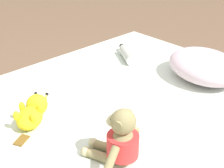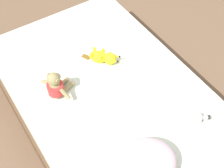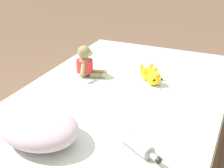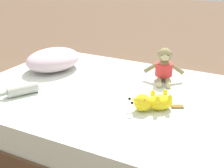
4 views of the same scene
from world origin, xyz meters
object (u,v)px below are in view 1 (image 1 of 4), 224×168
(bed, at_px, (91,148))
(pillow, at_px, (205,66))
(plush_yellow_creature, at_px, (33,112))
(plush_monkey, at_px, (120,141))
(glass_bottle, at_px, (127,54))

(bed, bearing_deg, pillow, 75.38)
(plush_yellow_creature, bearing_deg, pillow, 72.26)
(plush_monkey, distance_m, glass_bottle, 0.97)
(pillow, xyz_separation_m, glass_bottle, (-0.49, -0.12, -0.05))
(bed, distance_m, pillow, 0.78)
(plush_monkey, bearing_deg, glass_bottle, 132.57)
(plush_monkey, height_order, glass_bottle, plush_monkey)
(plush_monkey, xyz_separation_m, plush_yellow_creature, (-0.47, -0.10, -0.05))
(pillow, height_order, plush_yellow_creature, pillow)
(bed, height_order, plush_monkey, plush_monkey)
(plush_yellow_creature, distance_m, glass_bottle, 0.83)
(plush_monkey, bearing_deg, pillow, 101.54)
(bed, bearing_deg, plush_monkey, -21.98)
(plush_yellow_creature, bearing_deg, plush_monkey, 11.50)
(plush_monkey, bearing_deg, bed, 158.02)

